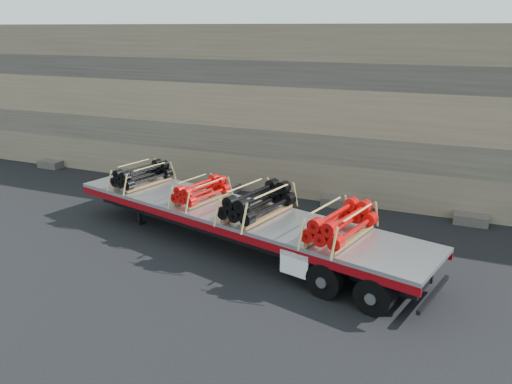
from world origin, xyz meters
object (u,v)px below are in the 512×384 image
bundle_midrear (258,203)px  trailer (237,229)px  bundle_midfront (201,191)px  bundle_rear (341,224)px  bundle_front (142,175)px

bundle_midrear → trailer: bearing=-180.0°
bundle_midfront → bundle_rear: (5.08, -1.27, 0.08)m
bundle_front → bundle_midrear: size_ratio=0.85×
bundle_midfront → bundle_rear: bundle_rear is taller
bundle_front → bundle_midfront: bearing=0.0°
bundle_midrear → bundle_rear: (2.77, -0.69, -0.02)m
bundle_front → trailer: bearing=0.0°
bundle_midfront → bundle_midrear: bundle_midrear is taller
bundle_midfront → bundle_midrear: 2.39m
bundle_front → bundle_midrear: bundle_midrear is taller
bundle_front → bundle_midfront: (2.87, -0.72, -0.03)m
trailer → bundle_midfront: bearing=-180.0°
bundle_front → bundle_rear: (7.95, -1.99, 0.05)m
trailer → bundle_rear: bearing=0.0°
trailer → bundle_rear: 3.85m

